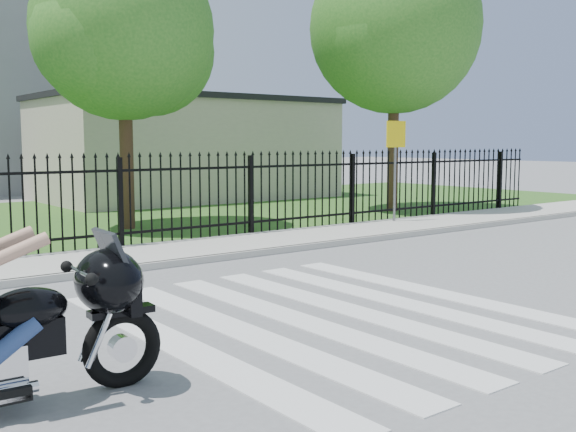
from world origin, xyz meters
TOP-DOWN VIEW (x-y plane):
  - ground at (0.00, 0.00)m, footprint 120.00×120.00m
  - crosswalk at (0.00, 0.00)m, footprint 5.00×5.50m
  - sidewalk at (0.00, 5.00)m, footprint 40.00×2.00m
  - curb at (0.00, 4.00)m, footprint 40.00×0.12m
  - grass_strip at (0.00, 12.00)m, footprint 40.00×12.00m
  - iron_fence at (0.00, 6.00)m, footprint 26.00×0.04m
  - tree_mid at (1.50, 9.00)m, footprint 4.20×4.20m
  - tree_right at (9.50, 8.00)m, footprint 5.00×5.00m
  - building_low at (7.00, 16.00)m, footprint 10.00×6.00m
  - building_low_roof at (7.00, 16.00)m, footprint 10.20×6.20m
  - traffic_sign at (7.05, 5.58)m, footprint 0.54×0.15m

SIDE VIEW (x-z plane):
  - ground at x=0.00m, z-range 0.00..0.00m
  - crosswalk at x=0.00m, z-range 0.00..0.01m
  - grass_strip at x=0.00m, z-range 0.00..0.02m
  - sidewalk at x=0.00m, z-range 0.00..0.12m
  - curb at x=0.00m, z-range 0.00..0.12m
  - iron_fence at x=0.00m, z-range 0.00..1.80m
  - building_low at x=7.00m, z-range 0.00..3.50m
  - traffic_sign at x=7.05m, z-range 0.65..3.13m
  - building_low_roof at x=7.00m, z-range 3.50..3.70m
  - tree_mid at x=1.50m, z-range 1.28..8.06m
  - tree_right at x=9.50m, z-range 1.44..9.34m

